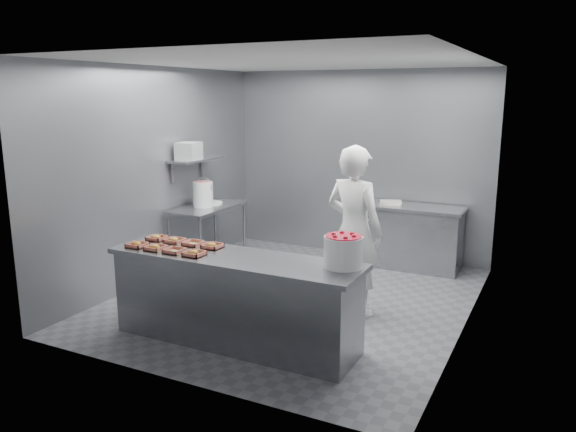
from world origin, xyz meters
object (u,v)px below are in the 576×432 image
object	(u,v)px
tray_4	(157,238)
tray_3	(194,253)
tray_5	(175,240)
tray_2	(175,251)
service_counter	(235,299)
tray_1	(155,247)
tray_0	(137,245)
appliance	(189,151)
back_counter	(409,236)
glaze_bucket	(203,194)
prep_table	(208,227)
strawberry_tub	(343,250)
tray_6	(193,243)
worker	(354,231)
tray_7	(212,246)

from	to	relation	value
tray_4	tray_3	bearing A→B (deg)	-23.47
tray_5	tray_2	bearing A→B (deg)	-52.13
service_counter	tray_1	distance (m)	0.97
tray_4	tray_5	bearing A→B (deg)	0.00
tray_0	appliance	world-z (taller)	appliance
back_counter	tray_0	bearing A→B (deg)	-120.13
tray_3	glaze_bucket	world-z (taller)	glaze_bucket
prep_table	back_counter	world-z (taller)	same
back_counter	tray_3	world-z (taller)	tray_3
tray_0	tray_1	bearing A→B (deg)	0.00
tray_4	strawberry_tub	distance (m)	2.16
tray_1	tray_4	distance (m)	0.39
tray_1	tray_6	distance (m)	0.40
tray_2	appliance	xyz separation A→B (m)	(-1.23, 1.94, 0.76)
tray_6	appliance	bearing A→B (deg)	126.92
tray_3	worker	xyz separation A→B (m)	(1.13, 1.43, 0.03)
service_counter	worker	bearing A→B (deg)	58.53
strawberry_tub	appliance	world-z (taller)	appliance
glaze_bucket	back_counter	bearing A→B (deg)	27.52
tray_7	strawberry_tub	bearing A→B (deg)	-0.25
tray_3	glaze_bucket	bearing A→B (deg)	122.83
worker	strawberry_tub	size ratio (longest dim) A/B	5.37
glaze_bucket	worker	bearing A→B (deg)	-14.39
service_counter	tray_2	world-z (taller)	tray_2
tray_3	tray_7	size ratio (longest dim) A/B	1.00
back_counter	strawberry_tub	xyz separation A→B (m)	(0.18, -3.10, 0.60)
tray_1	tray_4	world-z (taller)	same
strawberry_tub	tray_2	bearing A→B (deg)	-169.63
tray_6	tray_7	size ratio (longest dim) A/B	1.00
tray_0	glaze_bucket	xyz separation A→B (m)	(-0.61, 2.06, 0.16)
service_counter	tray_5	xyz separation A→B (m)	(-0.84, 0.16, 0.47)
tray_0	tray_4	distance (m)	0.31
service_counter	tray_4	distance (m)	1.19
tray_7	tray_0	bearing A→B (deg)	-156.53
tray_3	tray_6	size ratio (longest dim) A/B	1.00
worker	appliance	bearing A→B (deg)	2.17
strawberry_tub	prep_table	bearing A→B (deg)	146.60
tray_5	strawberry_tub	world-z (taller)	strawberry_tub
tray_2	service_counter	bearing A→B (deg)	14.73
tray_1	tray_6	world-z (taller)	tray_1
appliance	tray_4	bearing A→B (deg)	-73.15
service_counter	glaze_bucket	xyz separation A→B (m)	(-1.69, 1.90, 0.63)
service_counter	back_counter	bearing A→B (deg)	74.52
tray_0	tray_3	xyz separation A→B (m)	(0.72, 0.00, 0.00)
tray_2	glaze_bucket	world-z (taller)	glaze_bucket
prep_table	worker	bearing A→B (deg)	-15.63
appliance	glaze_bucket	bearing A→B (deg)	33.00
tray_1	tray_4	bearing A→B (deg)	127.52
tray_1	strawberry_tub	distance (m)	1.95
tray_5	glaze_bucket	size ratio (longest dim) A/B	0.44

